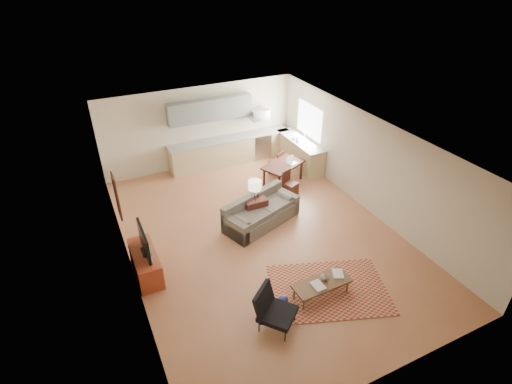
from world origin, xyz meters
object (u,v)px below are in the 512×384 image
sofa (262,211)px  console_table (255,210)px  tv_credenza (146,263)px  armchair (278,311)px  dining_table (283,174)px  coffee_table (321,289)px

sofa → console_table: 0.21m
tv_credenza → armchair: bearing=-52.7°
armchair → dining_table: bearing=20.4°
coffee_table → tv_credenza: tv_credenza is taller
coffee_table → tv_credenza: 3.92m
coffee_table → console_table: bearing=89.7°
sofa → console_table: bearing=106.0°
sofa → coffee_table: bearing=-110.1°
console_table → coffee_table: bearing=-88.7°
armchair → sofa: bearing=29.2°
tv_credenza → coffee_table: bearing=-35.5°
coffee_table → armchair: size_ratio=1.48×
sofa → dining_table: bearing=27.1°
dining_table → console_table: bearing=-163.1°
coffee_table → tv_credenza: (-3.19, 2.28, 0.12)m
sofa → tv_credenza: (-3.22, -0.64, -0.08)m
sofa → console_table: (-0.12, 0.17, -0.03)m
console_table → dining_table: bearing=41.1°
sofa → dining_table: size_ratio=1.65×
sofa → console_table: sofa is taller
dining_table → coffee_table: bearing=-133.7°
armchair → dining_table: size_ratio=0.64×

